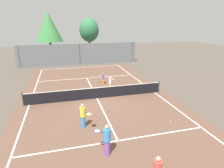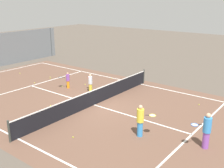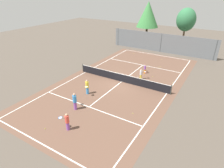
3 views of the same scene
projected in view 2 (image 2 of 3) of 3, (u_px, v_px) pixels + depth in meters
The scene contains 20 objects.
ground_plane at pixel (94, 105), 17.24m from camera, with size 80.00×80.00×0.00m, color brown.
court_surface at pixel (94, 105), 17.24m from camera, with size 13.00×25.00×0.01m.
tennis_net at pixel (94, 97), 17.09m from camera, with size 11.90×0.10×1.10m.
player_0 at pixel (67, 80), 20.30m from camera, with size 0.67×0.78×1.19m.
player_2 at pixel (90, 83), 19.37m from camera, with size 0.75×0.77×1.34m.
player_3 at pixel (207, 130), 12.05m from camera, with size 0.81×0.84×1.68m.
player_4 at pixel (140, 120), 13.11m from camera, with size 0.70×0.89×1.61m.
ball_crate at pixel (80, 103), 17.13m from camera, with size 0.47×0.38×0.43m.
tennis_ball_0 at pixel (50, 77), 23.17m from camera, with size 0.07×0.07×0.07m, color #CCE533.
tennis_ball_1 at pixel (62, 86), 20.75m from camera, with size 0.07×0.07×0.07m, color #CCE533.
tennis_ball_2 at pixel (20, 73), 24.39m from camera, with size 0.07×0.07×0.07m, color #CCE533.
tennis_ball_3 at pixel (50, 106), 17.02m from camera, with size 0.07×0.07×0.07m, color #CCE533.
tennis_ball_4 at pixel (35, 83), 21.62m from camera, with size 0.07×0.07×0.07m, color #CCE533.
tennis_ball_5 at pixel (27, 125), 14.49m from camera, with size 0.07×0.07×0.07m, color #CCE533.
tennis_ball_6 at pixel (50, 78), 22.86m from camera, with size 0.07×0.07×0.07m, color #CCE533.
tennis_ball_8 at pixel (73, 137), 13.18m from camera, with size 0.07×0.07×0.07m, color #CCE533.
tennis_ball_9 at pixel (199, 105), 17.21m from camera, with size 0.07×0.07×0.07m, color #CCE533.
tennis_ball_10 at pixel (112, 78), 22.86m from camera, with size 0.07×0.07×0.07m, color #CCE533.
tennis_ball_11 at pixel (85, 84), 21.21m from camera, with size 0.07×0.07×0.07m, color #CCE533.
tennis_ball_13 at pixel (122, 90), 19.94m from camera, with size 0.07×0.07×0.07m, color #CCE533.
Camera 2 is at (-12.00, -10.73, 6.41)m, focal length 44.10 mm.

